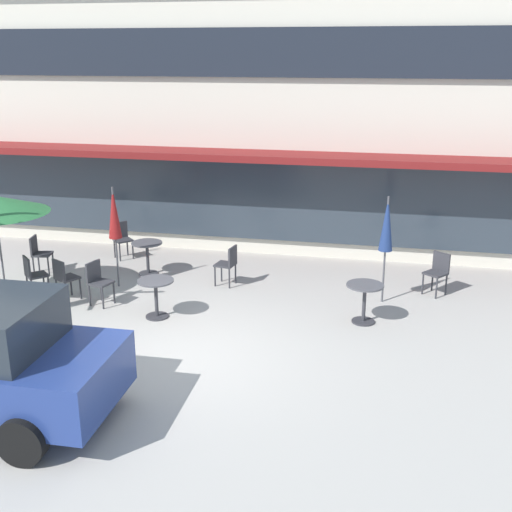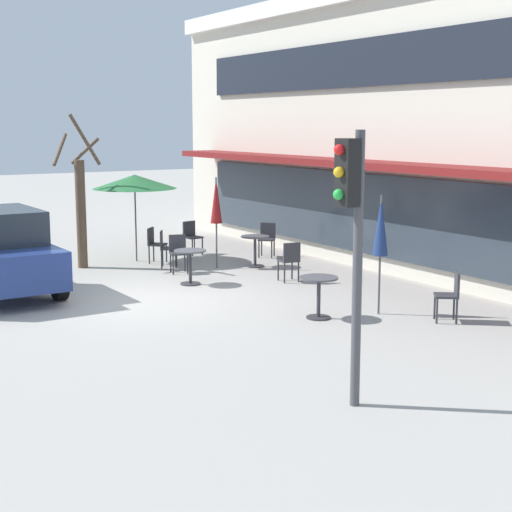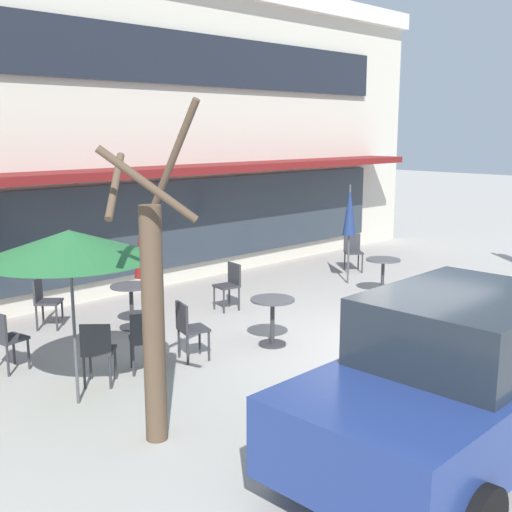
{
  "view_description": "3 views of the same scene",
  "coord_description": "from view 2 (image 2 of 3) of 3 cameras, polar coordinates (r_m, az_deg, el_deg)",
  "views": [
    {
      "loc": [
        3.38,
        -9.2,
        4.9
      ],
      "look_at": [
        0.8,
        2.87,
        0.94
      ],
      "focal_mm": 45.0,
      "sensor_mm": 36.0,
      "label": 1
    },
    {
      "loc": [
        14.11,
        -6.05,
        3.48
      ],
      "look_at": [
        0.78,
        2.22,
        0.81
      ],
      "focal_mm": 55.0,
      "sensor_mm": 36.0,
      "label": 2
    },
    {
      "loc": [
        -7.94,
        -5.19,
        3.37
      ],
      "look_at": [
        0.43,
        3.26,
        1.03
      ],
      "focal_mm": 45.0,
      "sensor_mm": 36.0,
      "label": 3
    }
  ],
  "objects": [
    {
      "name": "ground_plane",
      "position": [
        15.74,
        -8.42,
        -3.22
      ],
      "size": [
        80.0,
        80.0,
        0.0
      ],
      "primitive_type": "plane",
      "color": "#ADA8A0"
    },
    {
      "name": "building_facade",
      "position": [
        21.34,
        17.0,
        8.97
      ],
      "size": [
        18.54,
        9.1,
        6.75
      ],
      "color": "beige",
      "rests_on": "ground"
    },
    {
      "name": "cafe_table_near_wall",
      "position": [
        17.07,
        -4.81,
        -0.37
      ],
      "size": [
        0.7,
        0.7,
        0.76
      ],
      "color": "#333338",
      "rests_on": "ground"
    },
    {
      "name": "cafe_table_streetside",
      "position": [
        19.13,
        -0.07,
        0.74
      ],
      "size": [
        0.7,
        0.7,
        0.76
      ],
      "color": "#333338",
      "rests_on": "ground"
    },
    {
      "name": "cafe_table_by_tree",
      "position": [
        14.1,
        4.58,
        -2.5
      ],
      "size": [
        0.7,
        0.7,
        0.76
      ],
      "color": "#333338",
      "rests_on": "ground"
    },
    {
      "name": "patio_umbrella_green_folded",
      "position": [
        14.37,
        9.06,
        2.14
      ],
      "size": [
        0.28,
        0.28,
        2.2
      ],
      "color": "#4C4C51",
      "rests_on": "ground"
    },
    {
      "name": "patio_umbrella_cream_folded",
      "position": [
        18.83,
        -2.91,
        4.0
      ],
      "size": [
        0.28,
        0.28,
        2.2
      ],
      "color": "#4C4C51",
      "rests_on": "ground"
    },
    {
      "name": "patio_umbrella_corner_open",
      "position": [
        19.96,
        -8.82,
        5.36
      ],
      "size": [
        2.1,
        2.1,
        2.2
      ],
      "color": "#4C4C51",
      "rests_on": "ground"
    },
    {
      "name": "cafe_chair_0",
      "position": [
        20.99,
        -4.71,
        1.53
      ],
      "size": [
        0.47,
        0.47,
        0.89
      ],
      "color": "#333338",
      "rests_on": "ground"
    },
    {
      "name": "cafe_chair_1",
      "position": [
        20.57,
        0.82,
        1.4
      ],
      "size": [
        0.57,
        0.57,
        0.89
      ],
      "color": "#333338",
      "rests_on": "ground"
    },
    {
      "name": "cafe_chair_2",
      "position": [
        19.15,
        -6.58,
        0.72
      ],
      "size": [
        0.54,
        0.54,
        0.89
      ],
      "color": "#333338",
      "rests_on": "ground"
    },
    {
      "name": "cafe_chair_3",
      "position": [
        19.81,
        -7.38,
        1.0
      ],
      "size": [
        0.57,
        0.57,
        0.89
      ],
      "color": "#333338",
      "rests_on": "ground"
    },
    {
      "name": "cafe_chair_4",
      "position": [
        18.46,
        -5.67,
        0.4
      ],
      "size": [
        0.49,
        0.49,
        0.89
      ],
      "color": "#333338",
      "rests_on": "ground"
    },
    {
      "name": "cafe_chair_5",
      "position": [
        17.3,
        2.48,
        -0.18
      ],
      "size": [
        0.46,
        0.46,
        0.89
      ],
      "color": "#333338",
      "rests_on": "ground"
    },
    {
      "name": "cafe_chair_6",
      "position": [
        14.24,
        13.97,
        -2.6
      ],
      "size": [
        0.56,
        0.56,
        0.89
      ],
      "color": "#333338",
      "rests_on": "ground"
    },
    {
      "name": "street_tree",
      "position": [
        19.35,
        -12.64,
        3.59
      ],
      "size": [
        1.11,
        1.23,
        3.7
      ],
      "color": "brown",
      "rests_on": "ground"
    },
    {
      "name": "traffic_light_pole",
      "position": [
        9.43,
        7.0,
        2.38
      ],
      "size": [
        0.26,
        0.44,
        3.4
      ],
      "color": "#47474C",
      "rests_on": "ground"
    }
  ]
}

